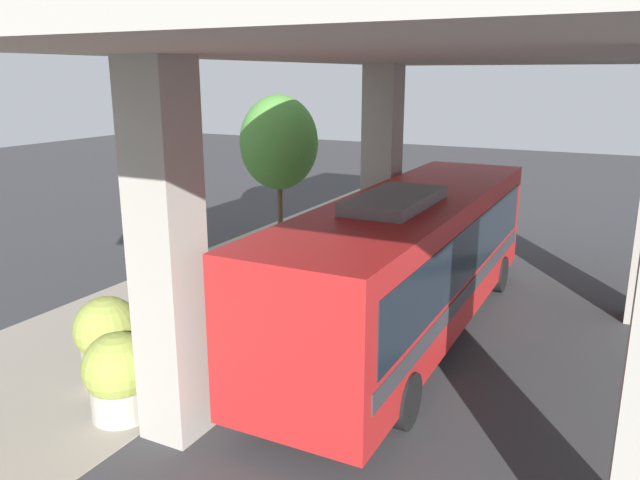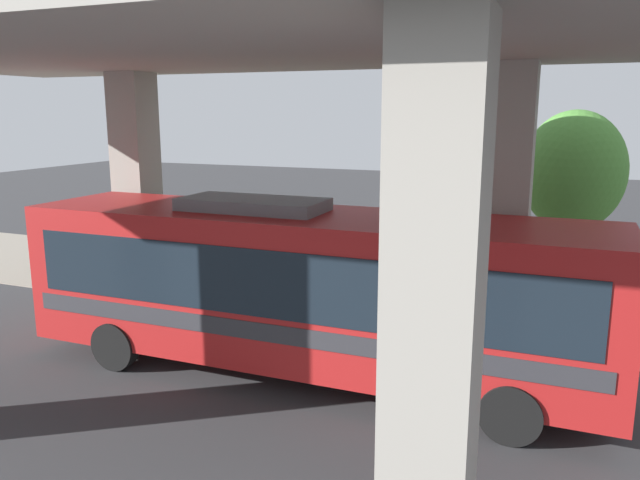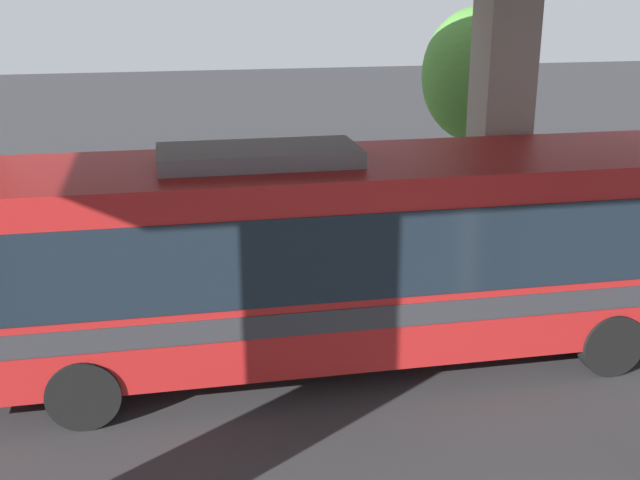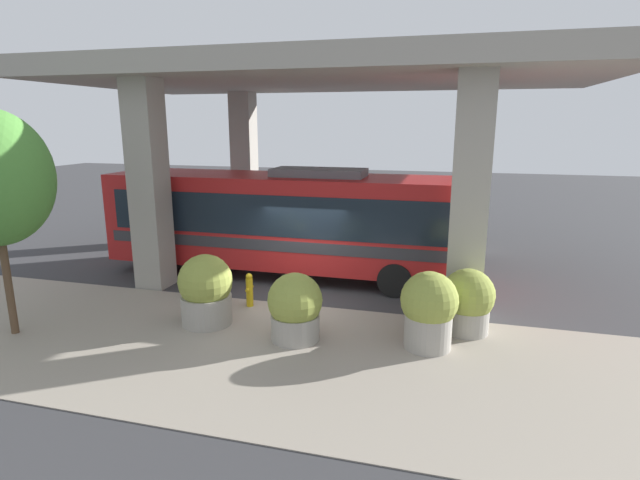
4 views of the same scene
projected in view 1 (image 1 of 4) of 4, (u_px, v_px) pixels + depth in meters
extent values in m
plane|color=#38383A|center=(287.00, 331.00, 14.70)|extent=(80.00, 80.00, 0.00)
cube|color=gray|center=(186.00, 309.00, 16.02)|extent=(6.00, 40.00, 0.02)
cube|color=#9E998E|center=(168.00, 258.00, 9.79)|extent=(0.90, 0.90, 6.13)
cube|color=#9E998E|center=(381.00, 176.00, 17.60)|extent=(0.90, 0.90, 6.13)
cube|color=#9E998E|center=(474.00, 41.00, 11.29)|extent=(9.40, 17.08, 0.60)
cube|color=#B21E1E|center=(411.00, 258.00, 13.99)|extent=(2.64, 11.51, 2.82)
cube|color=#19232D|center=(412.00, 244.00, 13.91)|extent=(2.68, 10.59, 1.24)
cube|color=#333338|center=(410.00, 282.00, 14.14)|extent=(2.68, 10.94, 0.34)
cube|color=slate|center=(395.00, 200.00, 12.61)|extent=(1.32, 2.88, 0.24)
cylinder|color=black|center=(414.00, 262.00, 18.36)|extent=(0.28, 1.00, 1.00)
cylinder|color=black|center=(500.00, 274.00, 17.26)|extent=(0.28, 1.00, 1.00)
cylinder|color=black|center=(279.00, 370.00, 11.67)|extent=(0.28, 1.00, 1.00)
cylinder|color=black|center=(405.00, 400.00, 10.58)|extent=(0.28, 1.00, 1.00)
cylinder|color=gold|center=(292.00, 298.00, 15.69)|extent=(0.19, 0.19, 0.80)
sphere|color=gold|center=(292.00, 281.00, 15.58)|extent=(0.18, 0.18, 0.18)
cylinder|color=gold|center=(287.00, 293.00, 15.72)|extent=(0.11, 0.08, 0.08)
cylinder|color=gold|center=(297.00, 294.00, 15.60)|extent=(0.11, 0.08, 0.08)
cylinder|color=#9E998E|center=(258.00, 284.00, 16.79)|extent=(1.24, 1.24, 0.75)
sphere|color=olive|center=(257.00, 258.00, 16.60)|extent=(1.33, 1.33, 1.33)
sphere|color=orange|center=(260.00, 267.00, 16.47)|extent=(0.43, 0.43, 0.43)
cylinder|color=#9E998E|center=(192.00, 314.00, 14.87)|extent=(1.12, 1.12, 0.62)
sphere|color=olive|center=(190.00, 288.00, 14.71)|extent=(1.26, 1.26, 1.26)
sphere|color=#993F8C|center=(193.00, 298.00, 14.60)|extent=(0.39, 0.39, 0.39)
cylinder|color=#9E998E|center=(121.00, 401.00, 10.95)|extent=(1.04, 1.04, 0.61)
sphere|color=olive|center=(118.00, 367.00, 10.79)|extent=(1.24, 1.24, 1.24)
sphere|color=#BF334C|center=(121.00, 382.00, 10.69)|extent=(0.36, 0.36, 0.36)
cylinder|color=#9E998E|center=(110.00, 364.00, 12.15)|extent=(1.04, 1.04, 0.78)
sphere|color=olive|center=(107.00, 329.00, 11.95)|extent=(1.26, 1.26, 1.26)
sphere|color=orange|center=(109.00, 342.00, 11.86)|extent=(0.36, 0.36, 0.36)
cylinder|color=brown|center=(280.00, 210.00, 20.83)|extent=(0.17, 0.17, 2.94)
ellipsoid|color=#4C8C38|center=(279.00, 143.00, 20.26)|extent=(2.55, 2.55, 3.06)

